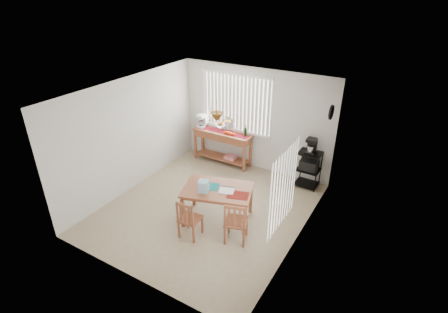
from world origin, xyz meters
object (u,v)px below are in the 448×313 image
Objects in this scene: cart_items at (311,146)px; dining_table at (218,192)px; sideboard at (223,140)px; chair_left at (189,219)px; chair_right at (236,222)px; wire_cart at (309,166)px.

dining_table is (-1.16, -2.19, -0.41)m from cart_items.
sideboard reaches higher than chair_left.
cart_items reaches higher than dining_table.
cart_items is at bearing 78.82° from chair_right.
wire_cart reaches higher than dining_table.
wire_cart reaches higher than chair_left.
wire_cart is 2.65m from chair_right.
chair_left is (1.01, -2.93, -0.27)m from sideboard.
chair_right reaches higher than chair_left.
dining_table is at bearing -118.05° from wire_cart.
wire_cart is at bearing 65.44° from chair_left.
chair_left is 0.92× the size of chair_right.
chair_right is (0.82, 0.33, 0.03)m from chair_left.
chair_left is (-1.34, -2.92, -0.13)m from wire_cart.
wire_cart is 1.08× the size of chair_left.
sideboard is 3.19m from chair_right.
cart_items is 0.41× the size of chair_right.
chair_right is (0.65, -0.42, -0.21)m from dining_table.
chair_right is (-0.52, -2.60, -0.10)m from wire_cart.
cart_items reaches higher than chair_left.
dining_table is at bearing 146.98° from chair_right.
chair_right is at bearing -33.02° from dining_table.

